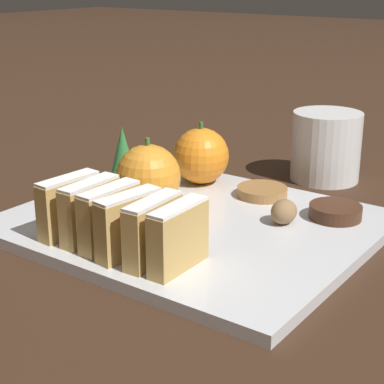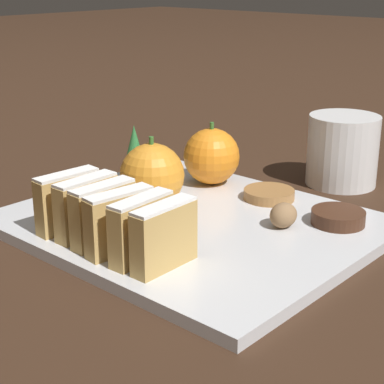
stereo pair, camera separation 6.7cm
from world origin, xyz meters
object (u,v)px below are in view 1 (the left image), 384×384
(orange_far, at_px, (149,176))
(chocolate_cookie, at_px, (335,212))
(coffee_mug, at_px, (327,146))
(walnut, at_px, (284,212))
(orange_near, at_px, (201,156))

(orange_far, bearing_deg, chocolate_cookie, -63.68)
(orange_far, relative_size, coffee_mug, 0.66)
(walnut, height_order, chocolate_cookie, walnut)
(orange_near, relative_size, coffee_mug, 0.64)
(orange_far, relative_size, chocolate_cookie, 1.43)
(coffee_mug, bearing_deg, orange_far, 157.67)
(orange_near, distance_m, coffee_mug, 0.17)
(orange_near, distance_m, walnut, 0.16)
(chocolate_cookie, distance_m, coffee_mug, 0.17)
(coffee_mug, bearing_deg, chocolate_cookie, -151.81)
(orange_near, bearing_deg, orange_far, -178.07)
(walnut, distance_m, chocolate_cookie, 0.06)
(orange_far, bearing_deg, walnut, -72.96)
(orange_near, bearing_deg, chocolate_cookie, -94.46)
(walnut, bearing_deg, coffee_mug, 12.61)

